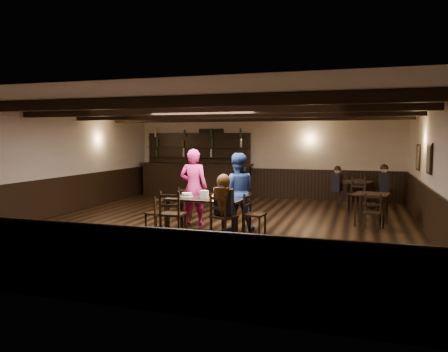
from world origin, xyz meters
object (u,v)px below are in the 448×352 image
(man_blue, at_px, (237,192))
(bar_counter, at_px, (196,175))
(chair_near_right, at_px, (221,213))
(cake, at_px, (187,195))
(chair_near_left, at_px, (171,211))
(woman_pink, at_px, (194,187))
(dining_table, at_px, (206,202))

(man_blue, relative_size, bar_counter, 0.43)
(chair_near_right, distance_m, bar_counter, 6.74)
(man_blue, xyz_separation_m, cake, (-1.02, -0.39, -0.06))
(chair_near_left, height_order, cake, chair_near_left)
(man_blue, bearing_deg, chair_near_right, 73.08)
(woman_pink, relative_size, bar_counter, 0.45)
(chair_near_left, xyz_separation_m, chair_near_right, (1.01, 0.14, -0.02))
(woman_pink, bearing_deg, bar_counter, -74.32)
(chair_near_right, bearing_deg, dining_table, 132.22)
(chair_near_left, bearing_deg, cake, 89.52)
(dining_table, xyz_separation_m, chair_near_right, (0.53, -0.58, -0.12))
(woman_pink, relative_size, cake, 6.52)
(chair_near_left, distance_m, woman_pink, 1.46)
(dining_table, relative_size, man_blue, 0.96)
(cake, relative_size, bar_counter, 0.07)
(chair_near_right, height_order, woman_pink, woman_pink)
(dining_table, xyz_separation_m, man_blue, (0.55, 0.48, 0.18))
(man_blue, distance_m, cake, 1.10)
(chair_near_left, distance_m, chair_near_right, 1.02)
(cake, bearing_deg, chair_near_left, -90.48)
(chair_near_left, xyz_separation_m, cake, (0.01, 0.81, 0.22))
(cake, bearing_deg, man_blue, 20.60)
(dining_table, bearing_deg, woman_pink, 128.30)
(dining_table, bearing_deg, cake, 168.65)
(chair_near_right, relative_size, man_blue, 0.55)
(bar_counter, bearing_deg, chair_near_left, -73.45)
(dining_table, distance_m, chair_near_left, 0.87)
(cake, bearing_deg, chair_near_right, -34.02)
(chair_near_right, relative_size, bar_counter, 0.24)
(dining_table, xyz_separation_m, cake, (-0.48, 0.10, 0.12))
(dining_table, bearing_deg, chair_near_left, -123.91)
(bar_counter, bearing_deg, chair_near_right, -64.85)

